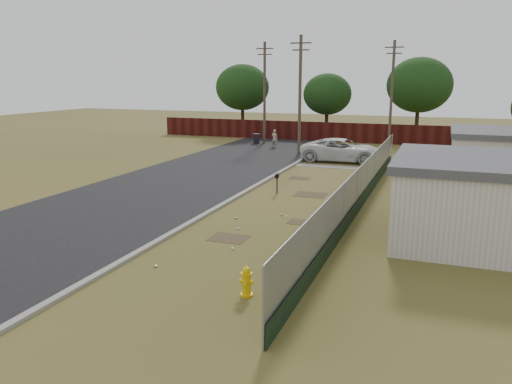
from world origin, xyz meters
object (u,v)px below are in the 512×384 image
at_px(mailbox, 277,178).
at_px(pedestrian, 275,138).
at_px(trash_bin, 256,139).
at_px(fire_hydrant, 246,282).
at_px(pickup_truck, 343,150).

xyz_separation_m(mailbox, pedestrian, (-5.72, 16.73, -0.07)).
bearing_deg(trash_bin, fire_hydrant, -69.94).
height_order(pedestrian, trash_bin, pedestrian).
xyz_separation_m(pickup_truck, trash_bin, (-9.25, 7.06, -0.36)).
relative_size(pickup_truck, trash_bin, 6.54).
bearing_deg(fire_hydrant, mailbox, 104.39).
bearing_deg(pedestrian, mailbox, 117.22).
bearing_deg(fire_hydrant, pickup_truck, 94.61).
xyz_separation_m(mailbox, trash_bin, (-8.01, 18.32, -0.37)).
xyz_separation_m(fire_hydrant, mailbox, (-3.13, 12.20, 0.42)).
bearing_deg(pedestrian, trash_bin, -26.42).
relative_size(mailbox, pickup_truck, 0.18).
height_order(pickup_truck, trash_bin, pickup_truck).
bearing_deg(pickup_truck, pedestrian, 49.64).
bearing_deg(pickup_truck, fire_hydrant, -177.56).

